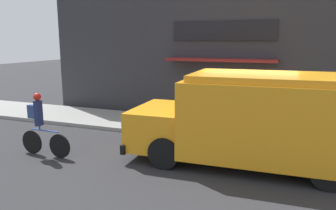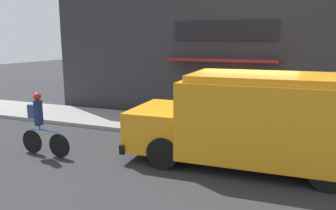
% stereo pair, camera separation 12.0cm
% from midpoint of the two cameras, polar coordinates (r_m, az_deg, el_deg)
% --- Properties ---
extents(ground_plane, '(70.00, 70.00, 0.00)m').
position_cam_midpoint_polar(ground_plane, '(9.91, 13.20, -7.01)').
color(ground_plane, '#2B2B2D').
extents(sidewalk, '(28.00, 2.54, 0.13)m').
position_cam_midpoint_polar(sidewalk, '(11.10, 14.15, -4.75)').
color(sidewalk, gray).
rests_on(sidewalk, ground_plane).
extents(storefront, '(17.67, 0.94, 5.97)m').
position_cam_midpoint_polar(storefront, '(12.35, 15.64, 10.46)').
color(storefront, '#2D2D33').
rests_on(storefront, ground_plane).
extents(school_bus, '(5.91, 2.90, 2.27)m').
position_cam_midpoint_polar(school_bus, '(8.29, 15.24, -2.27)').
color(school_bus, orange).
rests_on(school_bus, ground_plane).
extents(cyclist, '(1.59, 0.20, 1.70)m').
position_cam_midpoint_polar(cyclist, '(9.36, -21.63, -3.40)').
color(cyclist, black).
rests_on(cyclist, ground_plane).
extents(trash_bin, '(0.58, 0.58, 0.95)m').
position_cam_midpoint_polar(trash_bin, '(10.90, 18.62, -2.35)').
color(trash_bin, '#2D5138').
rests_on(trash_bin, sidewalk).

